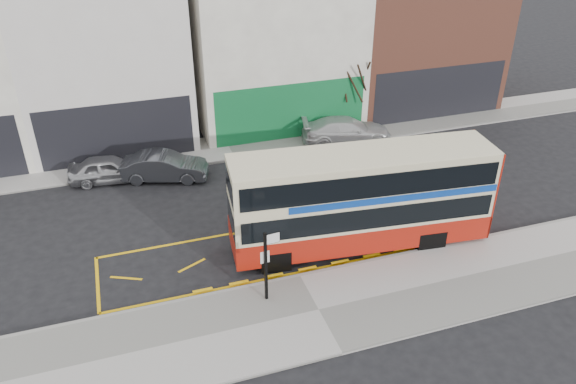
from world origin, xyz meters
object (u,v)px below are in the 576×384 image
object	(u,v)px
car_white	(346,131)
car_silver	(109,169)
bus_stop_post	(267,259)
street_tree_right	(354,69)
car_grey	(164,167)
double_decker_bus	(362,198)

from	to	relation	value
car_white	car_silver	bearing A→B (deg)	104.37
bus_stop_post	street_tree_right	distance (m)	15.37
car_white	street_tree_right	xyz separation A→B (m)	(1.00, 1.60, 2.80)
car_grey	street_tree_right	world-z (taller)	street_tree_right
car_silver	car_grey	xyz separation A→B (m)	(2.50, -0.64, 0.03)
double_decker_bus	car_grey	distance (m)	10.27
bus_stop_post	car_grey	world-z (taller)	bus_stop_post
car_white	street_tree_right	size ratio (longest dim) A/B	0.93
car_silver	car_white	world-z (taller)	car_white
double_decker_bus	car_grey	xyz separation A→B (m)	(-6.57, 7.77, -1.42)
street_tree_right	bus_stop_post	bearing A→B (deg)	-124.47
car_white	double_decker_bus	bearing A→B (deg)	172.05
car_grey	car_white	distance (m)	9.89
double_decker_bus	car_grey	size ratio (longest dim) A/B	2.51
double_decker_bus	street_tree_right	bearing A→B (deg)	73.71
bus_stop_post	car_white	xyz separation A→B (m)	(7.65, 11.00, -1.10)
double_decker_bus	car_silver	world-z (taller)	double_decker_bus
double_decker_bus	street_tree_right	distance (m)	11.38
bus_stop_post	car_silver	bearing A→B (deg)	108.55
car_silver	street_tree_right	distance (m)	13.79
bus_stop_post	car_white	size ratio (longest dim) A/B	0.56
bus_stop_post	double_decker_bus	bearing A→B (deg)	20.65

